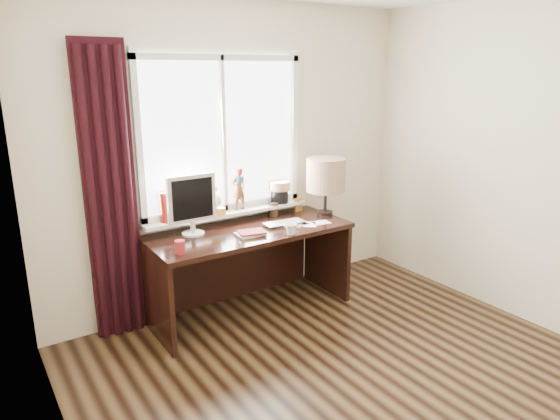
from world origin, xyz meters
TOP-DOWN VIEW (x-y plane):
  - floor at (0.00, 0.00)m, footprint 3.50×4.00m
  - wall_back at (0.00, 2.00)m, footprint 3.50×0.00m
  - wall_left at (-1.75, 0.00)m, footprint 0.00×4.00m
  - laptop at (0.21, 1.57)m, footprint 0.37×0.26m
  - mug at (0.11, 1.33)m, footprint 0.13×0.13m
  - red_cup at (-0.80, 1.42)m, footprint 0.07×0.07m
  - window at (-0.14, 1.95)m, footprint 1.52×0.20m
  - curtain at (-1.13, 1.91)m, footprint 0.38×0.09m
  - desk at (-0.10, 1.73)m, footprint 1.70×0.70m
  - monitor at (-0.54, 1.77)m, footprint 0.40×0.18m
  - notebook_stack at (-0.17, 1.50)m, footprint 0.24×0.19m
  - brush_holder at (0.29, 1.87)m, footprint 0.09×0.09m
  - icon_frame at (0.56, 1.85)m, footprint 0.10×0.04m
  - table_lamp at (0.70, 1.63)m, footprint 0.35×0.35m
  - loose_papers at (0.41, 1.48)m, footprint 0.35×0.22m
  - desk_cables at (0.22, 1.63)m, footprint 0.38×0.18m

SIDE VIEW (x-z plane):
  - floor at x=0.00m, z-range 0.00..0.00m
  - desk at x=-0.10m, z-range 0.13..0.88m
  - loose_papers at x=0.41m, z-range 0.75..0.75m
  - desk_cables at x=0.22m, z-range 0.75..0.76m
  - laptop at x=0.21m, z-range 0.75..0.78m
  - notebook_stack at x=-0.17m, z-range 0.75..0.78m
  - mug at x=0.11m, z-range 0.75..0.85m
  - red_cup at x=-0.80m, z-range 0.75..0.85m
  - brush_holder at x=0.29m, z-range 0.69..0.94m
  - icon_frame at x=0.56m, z-range 0.75..0.88m
  - monitor at x=-0.54m, z-range 0.78..1.27m
  - table_lamp at x=0.70m, z-range 0.85..1.37m
  - curtain at x=-1.13m, z-range -0.01..2.24m
  - wall_back at x=0.00m, z-range 0.00..2.60m
  - wall_left at x=-1.75m, z-range 0.00..2.60m
  - window at x=-0.14m, z-range 0.61..2.01m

